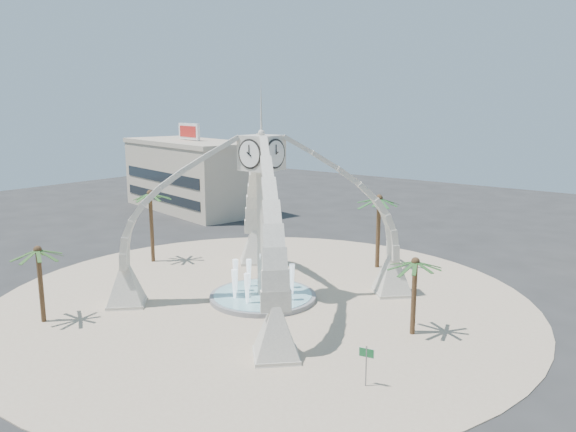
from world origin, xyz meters
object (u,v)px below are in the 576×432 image
Objects in this scene: street_sign at (366,358)px; palm_south at (38,251)px; clock_tower at (262,215)px; fountain at (263,296)px; palm_east at (415,263)px; palm_west at (150,194)px; palm_north at (379,199)px.

palm_south is at bearing -177.11° from street_sign.
clock_tower reaches higher than fountain.
palm_south is 2.50× the size of street_sign.
palm_east is 26.61m from palm_west.
street_sign is at bearing -27.85° from clock_tower.
palm_west is 1.01× the size of palm_north.
clock_tower is at bearing -175.43° from palm_east.
clock_tower is at bearing -101.58° from palm_north.
street_sign is at bearing -16.73° from palm_west.
clock_tower reaches higher than palm_south.
clock_tower is at bearing -5.83° from palm_west.
palm_east is (11.77, 0.94, 4.48)m from fountain.
palm_east is (11.77, 0.94, -1.72)m from clock_tower.
palm_east is at bearing -52.19° from palm_north.
palm_west is at bearing 113.24° from palm_south.
palm_south is 22.63m from street_sign.
fountain is 14.63m from street_sign.
fountain is at bearing -101.58° from palm_north.
clock_tower is 13.01m from palm_north.
palm_east reaches higher than fountain.
palm_west is 15.34m from palm_south.
palm_south is (6.03, -14.03, -1.40)m from palm_west.
clock_tower is 3.28× the size of palm_east.
clock_tower is 2.53× the size of palm_north.
street_sign is at bearing -27.85° from fountain.
fountain is 3.52× the size of street_sign.
palm_south is at bearing -146.74° from palm_east.
palm_south reaches higher than palm_east.
palm_east is at bearing -1.23° from palm_west.
clock_tower is at bearing -90.00° from fountain.
palm_east is 15.02m from palm_north.
palm_west is at bearing 151.36° from street_sign.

